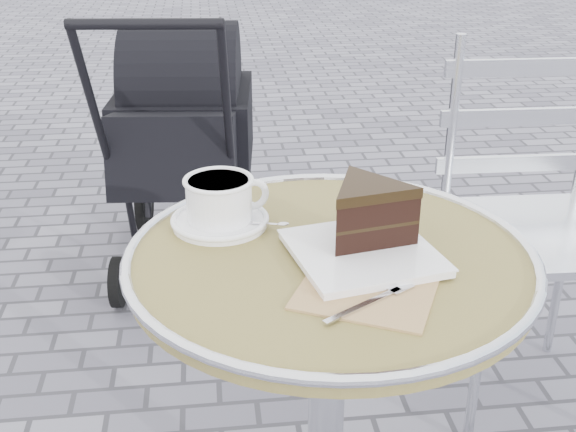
{
  "coord_description": "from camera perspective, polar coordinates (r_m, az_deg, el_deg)",
  "views": [
    {
      "loc": [
        -0.2,
        -1.09,
        1.32
      ],
      "look_at": [
        -0.07,
        0.06,
        0.78
      ],
      "focal_mm": 45.0,
      "sensor_mm": 36.0,
      "label": 1
    }
  ],
  "objects": [
    {
      "name": "bistro_chair",
      "position": [
        1.98,
        18.28,
        2.55
      ],
      "size": [
        0.45,
        0.45,
        0.97
      ],
      "rotation": [
        0.0,
        0.0,
        -0.03
      ],
      "color": "silver",
      "rests_on": "ground"
    },
    {
      "name": "baby_stroller",
      "position": [
        2.64,
        -8.29,
        5.55
      ],
      "size": [
        0.53,
        1.0,
        1.0
      ],
      "rotation": [
        0.0,
        0.0,
        -0.1
      ],
      "color": "black",
      "rests_on": "ground"
    },
    {
      "name": "cake_plate_set",
      "position": [
        1.24,
        6.28,
        -0.46
      ],
      "size": [
        0.29,
        0.39,
        0.12
      ],
      "rotation": [
        0.0,
        0.0,
        0.2
      ],
      "color": "tan",
      "rests_on": "cafe_table"
    },
    {
      "name": "cappuccino_set",
      "position": [
        1.34,
        -5.35,
        0.93
      ],
      "size": [
        0.21,
        0.18,
        0.09
      ],
      "rotation": [
        0.0,
        0.0,
        0.25
      ],
      "color": "white",
      "rests_on": "cafe_table"
    },
    {
      "name": "cafe_table",
      "position": [
        1.34,
        3.2,
        -9.17
      ],
      "size": [
        0.72,
        0.72,
        0.74
      ],
      "color": "silver",
      "rests_on": "ground"
    }
  ]
}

